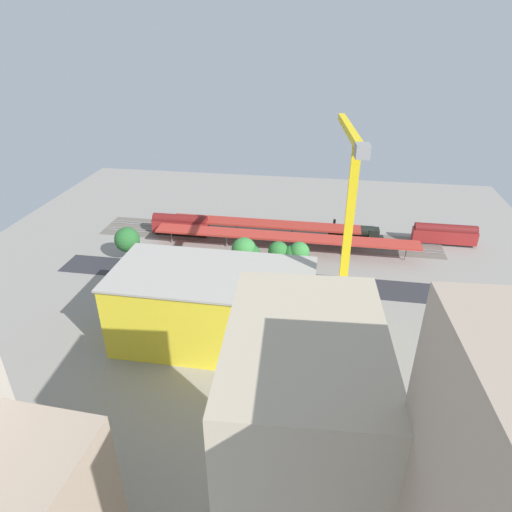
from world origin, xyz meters
TOP-DOWN VIEW (x-y plane):
  - ground_plane at (0.00, 0.00)m, footprint 155.04×155.04m
  - rail_bed at (0.00, -21.26)m, footprint 97.02×13.92m
  - street_asphalt at (0.00, 2.78)m, footprint 96.98×9.91m
  - track_rails at (0.00, -21.26)m, footprint 96.90×7.48m
  - platform_canopy_near at (-5.86, -12.81)m, footprint 69.85×5.94m
  - platform_canopy_far at (0.58, -20.36)m, footprint 53.38×5.90m
  - locomotive at (-25.07, -23.77)m, footprint 15.47×3.23m
  - passenger_coach at (-48.97, -23.77)m, footprint 16.97×3.00m
  - freight_coach_far at (24.61, -18.76)m, footprint 16.35×3.24m
  - parked_car_0 at (-25.28, 6.29)m, footprint 4.39×1.88m
  - parked_car_1 at (-17.52, 6.05)m, footprint 4.61×1.79m
  - parked_car_2 at (-8.40, 6.24)m, footprint 4.68×1.81m
  - parked_car_3 at (-0.56, 6.14)m, footprint 4.36×1.83m
  - construction_building at (3.63, 26.23)m, footprint 36.38×18.22m
  - construction_roof_slab at (3.63, 26.23)m, footprint 36.99×18.82m
  - tower_crane at (-19.37, 22.55)m, footprint 4.51×27.07m
  - box_truck_0 at (-11.51, 12.10)m, footprint 8.83×3.08m
  - street_tree_0 at (-10.46, -2.28)m, footprint 5.00×5.00m
  - street_tree_1 at (32.85, -1.36)m, footprint 6.33×6.33m
  - street_tree_2 at (2.97, -1.51)m, footprint 6.13×6.13m
  - street_tree_3 at (1.11, -1.24)m, footprint 4.53×4.53m
  - street_tree_4 at (-5.37, -2.49)m, footprint 5.02×5.02m
  - street_tree_5 at (-8.91, -2.34)m, footprint 4.53×4.53m
  - traffic_light at (0.56, 7.71)m, footprint 0.50×0.36m

SIDE VIEW (x-z plane):
  - ground_plane at x=0.00m, z-range 0.00..0.00m
  - rail_bed at x=0.00m, z-range 0.00..0.01m
  - street_asphalt at x=0.00m, z-range 0.00..0.01m
  - track_rails at x=0.00m, z-range 0.12..0.24m
  - parked_car_1 at x=-17.52m, z-range -0.08..1.47m
  - parked_car_0 at x=-25.28m, z-range -0.09..1.51m
  - parked_car_2 at x=-8.40m, z-range -0.08..1.50m
  - parked_car_3 at x=-0.56m, z-range -0.10..1.72m
  - box_truck_0 at x=-11.51m, z-range -0.02..3.13m
  - locomotive at x=-25.07m, z-range -0.77..4.62m
  - passenger_coach at x=-48.97m, z-range 0.16..6.10m
  - freight_coach_far at x=24.61m, z-range 0.15..6.29m
  - traffic_light at x=0.56m, z-range 1.04..7.15m
  - platform_canopy_near at x=-5.86m, z-range 2.02..6.60m
  - platform_canopy_far at x=0.58m, z-range 2.02..6.61m
  - street_tree_3 at x=1.11m, z-range 1.11..7.92m
  - street_tree_5 at x=-8.91m, z-range 1.18..8.10m
  - street_tree_4 at x=-5.37m, z-range 1.26..8.83m
  - street_tree_2 at x=2.97m, z-range 1.14..9.57m
  - street_tree_0 at x=-10.46m, z-range 1.45..9.42m
  - street_tree_1 at x=32.85m, z-range 1.39..10.54m
  - construction_building at x=3.63m, z-range 0.00..14.29m
  - construction_roof_slab at x=3.63m, z-range 14.29..14.69m
  - tower_crane at x=-19.37m, z-range 3.56..42.92m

